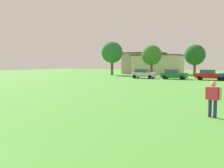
{
  "coord_description": "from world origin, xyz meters",
  "views": [
    {
      "loc": [
        7.31,
        -1.26,
        2.57
      ],
      "look_at": [
        1.97,
        8.84,
        1.63
      ],
      "focal_mm": 39.03,
      "sensor_mm": 36.0,
      "label": 1
    }
  ],
  "objects": [
    {
      "name": "house_left",
      "position": [
        -15.49,
        60.28,
        2.82
      ],
      "size": [
        10.39,
        7.74,
        5.63
      ],
      "color": "tan",
      "rests_on": "ground"
    },
    {
      "name": "house_right",
      "position": [
        -11.72,
        60.28,
        2.48
      ],
      "size": [
        12.27,
        8.17,
        4.94
      ],
      "color": "beige",
      "rests_on": "ground"
    },
    {
      "name": "tree_far_right",
      "position": [
        -1.07,
        50.85,
        4.42
      ],
      "size": [
        4.2,
        4.2,
        6.55
      ],
      "color": "brown",
      "rests_on": "ground"
    },
    {
      "name": "parked_car_green_1",
      "position": [
        -2.75,
        40.31,
        0.86
      ],
      "size": [
        4.3,
        2.02,
        1.68
      ],
      "color": "#196B38",
      "rests_on": "ground"
    },
    {
      "name": "parked_car_silver_0",
      "position": [
        -8.22,
        40.2,
        0.86
      ],
      "size": [
        4.3,
        2.02,
        1.68
      ],
      "color": "silver",
      "rests_on": "ground"
    },
    {
      "name": "tree_center",
      "position": [
        -9.31,
        47.98,
        4.43
      ],
      "size": [
        4.21,
        4.21,
        6.56
      ],
      "color": "brown",
      "rests_on": "ground"
    },
    {
      "name": "adult_bystander",
      "position": [
        6.18,
        11.24,
        1.04
      ],
      "size": [
        0.79,
        0.51,
        1.76
      ],
      "rotation": [
        0.0,
        0.0,
        5.91
      ],
      "color": "navy",
      "rests_on": "ground"
    },
    {
      "name": "ground_plane",
      "position": [
        0.0,
        30.0,
        0.0
      ],
      "size": [
        160.0,
        160.0,
        0.0
      ],
      "primitive_type": "plane",
      "color": "#4C9338"
    },
    {
      "name": "parked_car_red_2",
      "position": [
        2.91,
        40.5,
        0.86
      ],
      "size": [
        4.3,
        2.02,
        1.68
      ],
      "color": "red",
      "rests_on": "ground"
    },
    {
      "name": "tree_far_left",
      "position": [
        -19.56,
        49.57,
        5.28
      ],
      "size": [
        5.02,
        5.02,
        7.82
      ],
      "color": "brown",
      "rests_on": "ground"
    }
  ]
}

